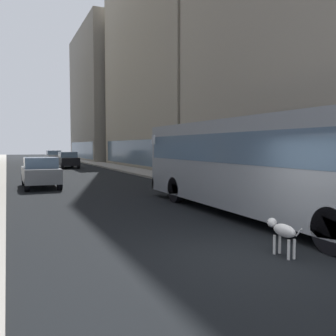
% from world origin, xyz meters
% --- Properties ---
extents(ground_plane, '(120.00, 120.00, 0.00)m').
position_xyz_m(ground_plane, '(0.00, 35.00, 0.00)').
color(ground_plane, black).
extents(sidewalk_right, '(2.40, 110.00, 0.15)m').
position_xyz_m(sidewalk_right, '(5.70, 35.00, 0.07)').
color(sidewalk_right, '#9E9991').
rests_on(sidewalk_right, ground).
extents(building_right_far, '(11.88, 19.19, 19.87)m').
position_xyz_m(building_right_far, '(11.90, 51.01, 9.93)').
color(building_right_far, gray).
rests_on(building_right_far, ground).
extents(transit_bus, '(2.78, 11.53, 3.05)m').
position_xyz_m(transit_bus, '(2.80, 3.63, 1.78)').
color(transit_bus, '#999EA3').
rests_on(transit_bus, ground).
extents(car_black_suv, '(1.74, 4.63, 1.62)m').
position_xyz_m(car_black_suv, '(1.20, 32.29, 0.82)').
color(car_black_suv, black).
rests_on(car_black_suv, ground).
extents(car_silver_sedan, '(1.82, 4.28, 1.62)m').
position_xyz_m(car_silver_sedan, '(1.20, 44.38, 0.82)').
color(car_silver_sedan, '#B7BABF').
rests_on(car_silver_sedan, ground).
extents(car_grey_wagon, '(1.77, 4.06, 1.62)m').
position_xyz_m(car_grey_wagon, '(-2.80, 14.72, 0.82)').
color(car_grey_wagon, slate).
rests_on(car_grey_wagon, ground).
extents(dalmatian_dog, '(0.22, 0.96, 0.72)m').
position_xyz_m(dalmatian_dog, '(0.65, -0.16, 0.51)').
color(dalmatian_dog, white).
rests_on(dalmatian_dog, ground).
extents(pedestrian_in_coat, '(0.34, 0.34, 1.69)m').
position_xyz_m(pedestrian_in_coat, '(6.27, 8.77, 1.01)').
color(pedestrian_in_coat, '#1E1E2D').
rests_on(pedestrian_in_coat, sidewalk_right).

